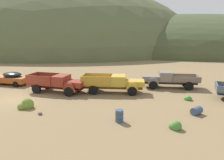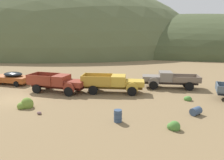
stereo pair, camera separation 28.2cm
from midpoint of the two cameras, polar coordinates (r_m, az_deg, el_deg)
name	(u,v)px [view 2 (the right image)]	position (r m, az deg, el deg)	size (l,w,h in m)	color
ground_plane	(16,99)	(22.10, -24.71, -4.79)	(300.00, 300.00, 0.00)	olive
hill_far_left	(53,49)	(87.73, -15.83, 8.33)	(111.15, 80.72, 48.77)	#56603D
hill_far_right	(181,52)	(75.01, 18.56, 7.45)	(112.26, 51.10, 24.41)	#424C2D
car_oxide_orange	(11,78)	(28.55, -25.97, 0.58)	(4.97, 2.21, 1.57)	#A34C1E
truck_rust_red	(60,83)	(22.71, -13.75, -0.84)	(6.29, 2.59, 1.91)	#42140D
truck_faded_yellow	(117,83)	(21.93, 1.72, -0.95)	(6.76, 2.95, 1.91)	brown
truck_primer_gray	(166,79)	(24.80, 15.01, 0.18)	(6.58, 2.90, 1.89)	#3D322D
oil_drum_by_truck	(196,111)	(17.58, 22.59, -7.95)	(1.03, 1.08, 0.61)	#384C6B
oil_drum_foreground	(118,116)	(15.03, 2.19, -9.87)	(0.62, 0.62, 0.90)	#384C6B
bush_back_edge	(188,99)	(21.00, 20.62, -4.92)	(0.74, 0.65, 0.56)	#4C8438
bush_lone_scrub	(26,105)	(19.17, -22.33, -6.31)	(1.27, 1.12, 1.13)	olive
bush_front_right	(173,127)	(14.67, 17.14, -12.22)	(0.86, 0.72, 0.77)	#4C8438
bush_front_left	(116,85)	(24.32, 1.50, -1.52)	(1.07, 0.86, 0.85)	#3D702D
rock_flat	(39,113)	(17.35, -19.02, -8.63)	(0.38, 0.27, 0.23)	#7A5A5B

